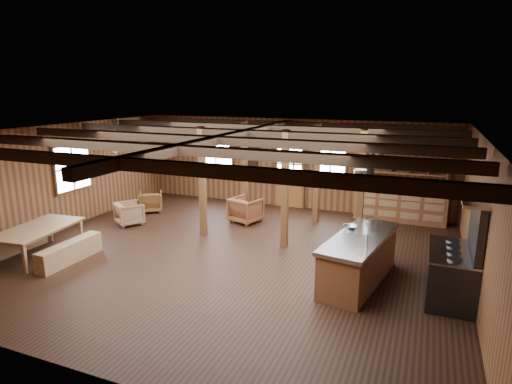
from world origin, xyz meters
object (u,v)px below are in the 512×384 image
at_px(kitchen_island, 359,259).
at_px(armchair_a, 151,202).
at_px(dining_table, 40,242).
at_px(commercial_range, 455,266).
at_px(armchair_b, 246,210).
at_px(armchair_c, 130,213).

relative_size(kitchen_island, armchair_a, 3.78).
height_order(dining_table, armchair_a, dining_table).
distance_m(commercial_range, armchair_b, 5.97).
height_order(kitchen_island, commercial_range, commercial_range).
bearing_deg(kitchen_island, armchair_a, 168.51).
distance_m(armchair_b, armchair_c, 3.25).
distance_m(dining_table, armchair_a, 3.98).
xyz_separation_m(commercial_range, dining_table, (-8.55, -1.30, -0.29)).
xyz_separation_m(dining_table, armchair_a, (0.13, 3.98, -0.03)).
xyz_separation_m(kitchen_island, dining_table, (-6.86, -1.39, -0.14)).
xyz_separation_m(kitchen_island, armchair_a, (-6.73, 2.59, -0.16)).
height_order(dining_table, armchair_b, armchair_b).
relative_size(kitchen_island, dining_table, 1.35).
relative_size(commercial_range, armchair_a, 2.82).
xyz_separation_m(armchair_b, armchair_c, (-2.92, -1.42, -0.04)).
distance_m(kitchen_island, armchair_b, 4.49).
relative_size(dining_table, armchair_a, 2.80).
relative_size(kitchen_island, armchair_c, 3.75).
xyz_separation_m(dining_table, armchair_b, (3.28, 4.10, 0.02)).
bearing_deg(kitchen_island, armchair_c, 178.40).
height_order(commercial_range, armchair_b, commercial_range).
distance_m(kitchen_island, dining_table, 7.00).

